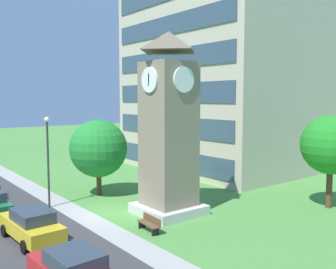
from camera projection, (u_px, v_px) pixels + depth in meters
ground_plane at (108, 212)px, 24.70m from camera, size 160.00×160.00×0.00m
street_asphalt at (12, 232)px, 20.97m from camera, size 120.00×7.20×0.01m
kerb_strip at (84, 217)px, 23.68m from camera, size 120.00×1.60×0.01m
office_building at (224, 64)px, 40.63m from camera, size 18.49×15.25×22.40m
clock_tower at (169, 133)px, 23.96m from camera, size 3.82×3.82×11.60m
park_bench at (149, 223)px, 21.03m from camera, size 1.83×0.61×0.88m
street_lamp at (48, 152)px, 25.44m from camera, size 0.36×0.36×6.21m
tree_streetside at (98, 149)px, 28.83m from camera, size 4.42×4.42×5.84m
tree_near_tower at (331, 145)px, 25.32m from camera, size 4.01×4.01×6.35m
tree_by_building at (212, 143)px, 34.65m from camera, size 2.95×2.95×4.85m
parked_car_yellow at (31, 225)px, 19.64m from camera, size 4.87×2.17×1.69m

